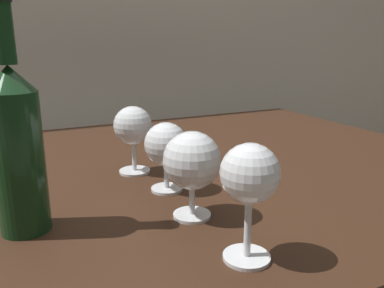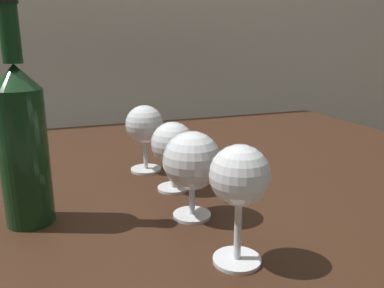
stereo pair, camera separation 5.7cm
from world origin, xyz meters
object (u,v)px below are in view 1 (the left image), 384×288
(wine_glass_amber, at_px, (192,162))
(wine_bottle, at_px, (17,146))
(wine_glass_merlot, at_px, (250,177))
(wine_glass_chardonnay, at_px, (132,126))
(wine_glass_pinot, at_px, (166,146))

(wine_glass_amber, xyz_separation_m, wine_bottle, (-0.23, 0.07, 0.04))
(wine_glass_merlot, relative_size, wine_glass_amber, 1.11)
(wine_bottle, bearing_deg, wine_glass_amber, -15.66)
(wine_bottle, bearing_deg, wine_glass_merlot, -40.01)
(wine_glass_chardonnay, bearing_deg, wine_bottle, -140.63)
(wine_bottle, bearing_deg, wine_glass_chardonnay, 39.37)
(wine_glass_pinot, height_order, wine_bottle, wine_bottle)
(wine_glass_merlot, height_order, wine_glass_pinot, wine_glass_merlot)
(wine_glass_merlot, distance_m, wine_glass_pinot, 0.26)
(wine_glass_merlot, distance_m, wine_bottle, 0.32)
(wine_glass_merlot, xyz_separation_m, wine_bottle, (-0.24, 0.20, 0.02))
(wine_glass_merlot, xyz_separation_m, wine_glass_amber, (-0.01, 0.14, -0.02))
(wine_glass_merlot, distance_m, wine_glass_chardonnay, 0.38)
(wine_glass_amber, distance_m, wine_bottle, 0.24)
(wine_glass_amber, height_order, wine_bottle, wine_bottle)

